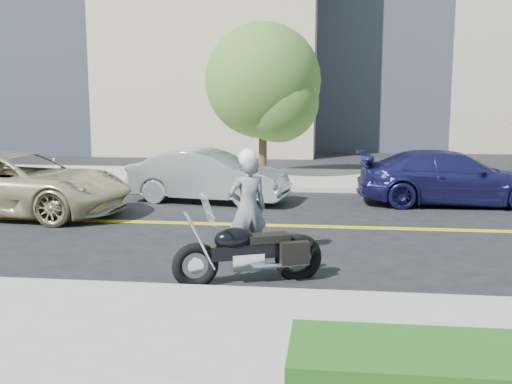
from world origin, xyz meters
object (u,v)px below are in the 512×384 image
Objects in this scene: motorcyclist at (248,205)px; parked_car_blue at (451,178)px; motorcycle at (250,238)px; suv at (17,184)px; parked_car_silver at (209,176)px.

parked_car_blue is (4.78, 6.35, -0.27)m from motorcyclist.
motorcyclist reaches higher than parked_car_blue.
suv reaches higher than motorcycle.
parked_car_silver is 0.88× the size of parked_car_blue.
motorcyclist is 7.95m from parked_car_blue.
suv is (-6.33, 3.50, -0.23)m from motorcyclist.
suv is (-6.53, 4.81, 0.07)m from motorcycle.
parked_car_silver is (-2.14, 7.23, 0.02)m from motorcycle.
motorcyclist reaches higher than parked_car_silver.
parked_car_silver is at bearing 91.50° from parked_car_blue.
motorcyclist reaches higher than suv.
parked_car_silver is at bearing 84.04° from motorcycle.
parked_car_silver is at bearing -56.95° from suv.
motorcycle is 0.53× the size of parked_car_silver.
motorcyclist is 1.36m from motorcycle.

